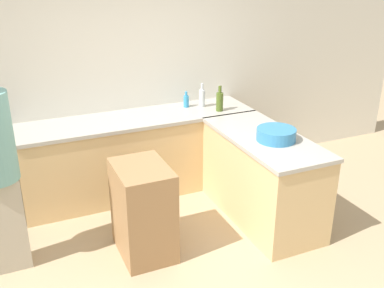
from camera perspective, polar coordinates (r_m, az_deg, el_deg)
ground_plane at (r=4.12m, az=0.97°, el=-16.07°), size 14.00×14.00×0.00m
wall_back at (r=5.29m, az=-8.32°, el=8.95°), size 8.00×0.06×2.70m
counter_back at (r=5.25m, az=-6.71°, el=-1.33°), size 2.68×0.68×0.92m
counter_peninsula at (r=4.74m, az=8.89°, el=-4.16°), size 0.69×1.52×0.92m
island_table at (r=4.16m, az=-6.22°, el=-8.41°), size 0.46×0.63×0.88m
mixing_bowl at (r=4.45m, az=10.64°, el=1.19°), size 0.38×0.38×0.12m
olive_oil_bottle at (r=5.23m, az=3.53°, el=5.47°), size 0.08×0.08×0.30m
dish_soap_bottle at (r=5.37m, az=-0.74°, el=5.50°), size 0.06×0.06×0.19m
vinegar_bottle_clear at (r=5.37m, az=1.29°, el=5.92°), size 0.07×0.07×0.29m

